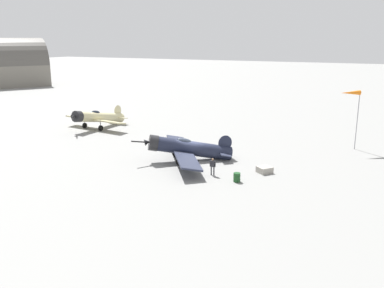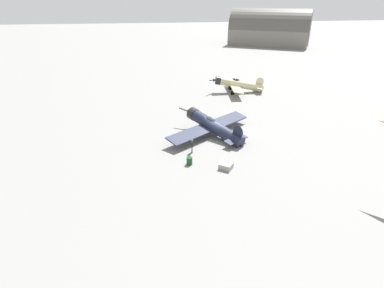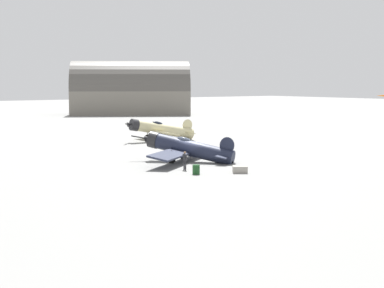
% 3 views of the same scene
% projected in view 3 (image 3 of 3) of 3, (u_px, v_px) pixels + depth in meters
% --- Properties ---
extents(ground_plane, '(400.00, 400.00, 0.00)m').
position_uv_depth(ground_plane, '(192.00, 162.00, 59.71)').
color(ground_plane, gray).
extents(airplane_foreground, '(9.77, 12.16, 3.21)m').
position_uv_depth(airplane_foreground, '(187.00, 148.00, 59.74)').
color(airplane_foreground, '#1E2338').
rests_on(airplane_foreground, ground_plane).
extents(airplane_mid_apron, '(10.59, 10.59, 3.15)m').
position_uv_depth(airplane_mid_apron, '(160.00, 129.00, 80.38)').
color(airplane_mid_apron, beige).
rests_on(airplane_mid_apron, ground_plane).
extents(ground_crew_mechanic, '(0.65, 0.30, 1.69)m').
position_uv_depth(ground_crew_mechanic, '(185.00, 159.00, 54.25)').
color(ground_crew_mechanic, '#2D2D33').
rests_on(ground_crew_mechanic, ground_plane).
extents(equipment_crate, '(1.72, 1.74, 0.60)m').
position_uv_depth(equipment_crate, '(240.00, 169.00, 52.63)').
color(equipment_crate, '#9E998E').
rests_on(equipment_crate, ground_plane).
extents(fuel_drum, '(0.67, 0.67, 0.83)m').
position_uv_depth(fuel_drum, '(196.00, 170.00, 51.71)').
color(fuel_drum, '#19471E').
rests_on(fuel_drum, ground_plane).
extents(distant_hangar, '(26.86, 31.65, 14.48)m').
position_uv_depth(distant_hangar, '(131.00, 94.00, 146.01)').
color(distant_hangar, slate).
rests_on(distant_hangar, ground_plane).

